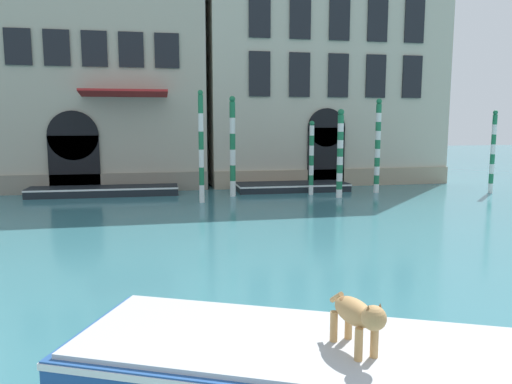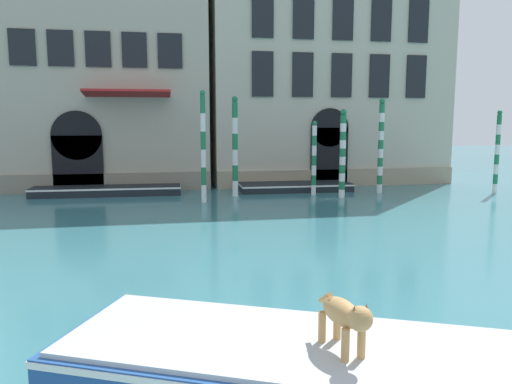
% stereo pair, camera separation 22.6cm
% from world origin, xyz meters
% --- Properties ---
extents(palazzo_left, '(10.10, 7.40, 16.68)m').
position_xyz_m(palazzo_left, '(-2.07, 25.56, 8.32)').
color(palazzo_left, '#B2A893').
rests_on(palazzo_left, ground_plane).
extents(palazzo_right, '(12.62, 6.13, 14.26)m').
position_xyz_m(palazzo_right, '(9.62, 25.56, 7.11)').
color(palazzo_right, '#BCB29E').
rests_on(palazzo_right, ground_plane).
extents(boat_foreground, '(7.42, 4.96, 0.74)m').
position_xyz_m(boat_foreground, '(2.82, 3.40, 0.39)').
color(boat_foreground, '#234C8C').
rests_on(boat_foreground, ground_plane).
extents(dog_on_deck, '(0.41, 1.00, 0.67)m').
position_xyz_m(dog_on_deck, '(2.65, 3.33, 1.18)').
color(dog_on_deck, tan).
rests_on(dog_on_deck, boat_foreground).
extents(boat_moored_near_palazzo, '(6.63, 1.55, 0.41)m').
position_xyz_m(boat_moored_near_palazzo, '(-1.81, 21.48, 0.22)').
color(boat_moored_near_palazzo, black).
rests_on(boat_moored_near_palazzo, ground_plane).
extents(boat_moored_far, '(5.39, 1.95, 0.38)m').
position_xyz_m(boat_moored_far, '(6.94, 21.34, 0.20)').
color(boat_moored_far, black).
rests_on(boat_moored_far, ground_plane).
extents(mooring_pole_0, '(0.28, 0.28, 3.85)m').
position_xyz_m(mooring_pole_0, '(8.39, 18.87, 1.95)').
color(mooring_pole_0, white).
rests_on(mooring_pole_0, ground_plane).
extents(mooring_pole_1, '(0.21, 0.21, 3.83)m').
position_xyz_m(mooring_pole_1, '(15.80, 18.71, 1.93)').
color(mooring_pole_1, white).
rests_on(mooring_pole_1, ground_plane).
extents(mooring_pole_2, '(0.26, 0.26, 4.42)m').
position_xyz_m(mooring_pole_2, '(3.85, 20.13, 2.23)').
color(mooring_pole_2, white).
rests_on(mooring_pole_2, ground_plane).
extents(mooring_pole_3, '(0.26, 0.26, 4.36)m').
position_xyz_m(mooring_pole_3, '(10.63, 19.90, 2.20)').
color(mooring_pole_3, white).
rests_on(mooring_pole_3, ground_plane).
extents(mooring_pole_4, '(0.22, 0.22, 3.35)m').
position_xyz_m(mooring_pole_4, '(7.42, 19.89, 1.69)').
color(mooring_pole_4, white).
rests_on(mooring_pole_4, ground_plane).
extents(mooring_pole_5, '(0.22, 0.22, 4.57)m').
position_xyz_m(mooring_pole_5, '(2.33, 18.67, 2.30)').
color(mooring_pole_5, white).
rests_on(mooring_pole_5, ground_plane).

